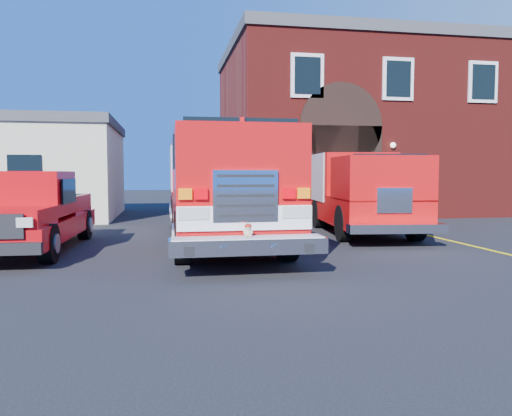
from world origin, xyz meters
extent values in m
plane|color=black|center=(0.00, 0.00, 0.00)|extent=(100.00, 100.00, 0.00)
cube|color=yellow|center=(6.50, 1.00, 0.00)|extent=(0.12, 3.00, 0.01)
cube|color=yellow|center=(6.50, 4.00, 0.00)|extent=(0.12, 3.00, 0.01)
cube|color=yellow|center=(6.50, 7.00, 0.00)|extent=(0.12, 3.00, 0.01)
cube|color=maroon|center=(9.00, 14.00, 4.00)|extent=(15.00, 10.00, 8.00)
cube|color=#404245|center=(9.00, 14.00, 8.20)|extent=(15.20, 10.20, 0.50)
cube|color=black|center=(5.50, 8.98, 2.00)|extent=(3.60, 0.12, 4.00)
cylinder|color=black|center=(5.50, 8.98, 4.00)|extent=(3.60, 0.12, 3.60)
cube|color=black|center=(4.00, 8.95, 6.00)|extent=(1.40, 0.10, 1.80)
cube|color=black|center=(8.00, 8.95, 6.00)|extent=(1.40, 0.10, 1.80)
cube|color=black|center=(12.00, 8.95, 6.00)|extent=(1.40, 0.10, 1.80)
cube|color=beige|center=(-9.00, 13.00, 2.00)|extent=(10.00, 8.00, 4.00)
cube|color=#404245|center=(-9.00, 13.00, 4.15)|extent=(10.20, 8.20, 0.40)
cube|color=black|center=(-7.00, 8.97, 2.00)|extent=(1.20, 0.10, 1.40)
cylinder|color=black|center=(-1.44, -0.07, 0.59)|extent=(0.38, 1.18, 1.18)
cylinder|color=black|center=(0.92, -0.08, 0.59)|extent=(0.38, 1.18, 1.18)
cube|color=red|center=(-0.25, 3.35, 0.91)|extent=(2.71, 9.66, 0.96)
cube|color=red|center=(-0.24, 5.82, 2.14)|extent=(2.69, 4.72, 1.72)
cube|color=red|center=(-0.26, 0.24, 2.20)|extent=(2.69, 3.44, 1.61)
cube|color=black|center=(-0.26, -1.10, 2.63)|extent=(2.36, 0.09, 1.01)
cube|color=#E10008|center=(-0.26, 0.24, 3.09)|extent=(1.72, 0.37, 0.15)
cube|color=white|center=(-0.26, -1.49, 1.13)|extent=(2.68, 0.07, 0.47)
cube|color=silver|center=(-0.26, -1.50, 1.55)|extent=(1.29, 0.07, 1.01)
cube|color=silver|center=(-0.26, -1.79, 0.62)|extent=(3.00, 0.60, 0.30)
cube|color=#B7B7BF|center=(-1.59, 5.82, 2.14)|extent=(0.05, 3.86, 1.39)
cube|color=#B7B7BF|center=(1.11, 5.82, 2.14)|extent=(0.05, 3.86, 1.39)
sphere|color=#D3B688|center=(-0.26, -1.79, 0.86)|extent=(0.15, 0.15, 0.15)
sphere|color=#D3B688|center=(-0.26, -1.80, 0.97)|extent=(0.12, 0.12, 0.12)
sphere|color=#D3B688|center=(-0.31, -1.78, 1.02)|extent=(0.05, 0.05, 0.05)
sphere|color=#D3B688|center=(-0.22, -1.78, 1.02)|extent=(0.05, 0.05, 0.05)
ellipsoid|color=red|center=(-0.26, -1.79, 1.01)|extent=(0.13, 0.13, 0.07)
cylinder|color=red|center=(-0.26, -1.80, 0.99)|extent=(0.15, 0.15, 0.01)
cylinder|color=black|center=(-4.36, 0.51, 0.44)|extent=(0.34, 0.90, 0.89)
cube|color=#B4070C|center=(-5.26, 2.59, 0.61)|extent=(2.44, 6.18, 0.50)
cube|color=#B4070C|center=(-5.28, 2.26, 1.50)|extent=(2.11, 2.07, 1.11)
cube|color=#B4070C|center=(-5.20, 4.36, 1.05)|extent=(2.12, 2.40, 0.61)
cylinder|color=black|center=(3.33, 2.71, 0.54)|extent=(0.46, 1.11, 1.07)
cylinder|color=black|center=(5.47, 2.48, 0.54)|extent=(0.46, 1.11, 1.07)
cube|color=red|center=(4.70, 5.31, 0.83)|extent=(3.27, 8.03, 0.88)
cube|color=red|center=(4.85, 6.77, 1.95)|extent=(2.96, 5.12, 1.47)
cube|color=red|center=(4.40, 2.59, 1.86)|extent=(2.68, 2.59, 1.27)
cube|color=#B7B7BF|center=(3.63, 6.90, 1.86)|extent=(0.48, 4.08, 1.66)
cube|color=#B7B7BF|center=(6.08, 6.64, 1.86)|extent=(0.48, 4.08, 1.66)
cube|color=silver|center=(4.25, 1.19, 0.54)|extent=(2.67, 0.72, 0.24)
camera|label=1|loc=(-1.81, -11.09, 2.00)|focal=35.00mm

